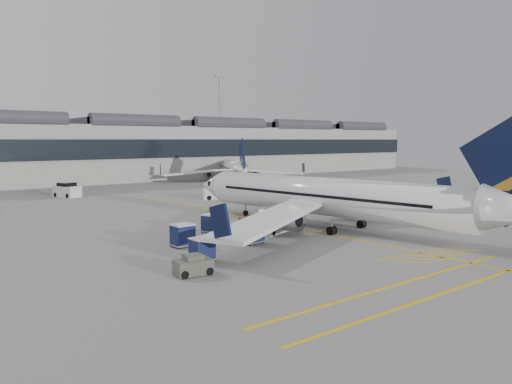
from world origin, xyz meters
TOP-DOWN VIEW (x-y plane):
  - ground at (0.00, 0.00)m, footprint 220.00×220.00m
  - terminal at (0.00, 71.93)m, footprint 200.00×20.45m
  - apron_markings at (10.00, 10.00)m, footprint 0.25×60.00m
  - airliner_main at (12.21, 4.68)m, footprint 33.86×37.20m
  - airliner_far at (36.88, 55.30)m, footprint 26.45×29.18m
  - belt_loader at (6.78, 6.59)m, footprint 4.84×2.84m
  - baggage_cart_a at (2.49, 10.17)m, footprint 1.95×1.81m
  - baggage_cart_b at (-2.53, 6.47)m, footprint 1.71×1.42m
  - baggage_cart_c at (2.37, 4.10)m, footprint 1.90×1.63m
  - baggage_cart_d at (-3.85, 1.52)m, footprint 1.56×1.29m
  - ramp_agent_a at (3.67, 7.45)m, footprint 0.62×0.71m
  - ramp_agent_b at (3.90, 6.88)m, footprint 1.08×1.06m
  - pushback_tug at (-6.07, -0.99)m, footprint 2.41×1.68m
  - safety_cone_nose at (8.30, 19.72)m, footprint 0.39×0.39m
  - safety_cone_engine at (11.14, 7.86)m, footprint 0.40×0.40m
  - service_van_mid at (1.23, 46.15)m, footprint 3.26×4.53m
  - service_van_right at (16.83, 30.54)m, footprint 4.44×3.46m

SIDE VIEW (x-z plane):
  - ground at x=0.00m, z-range 0.00..0.00m
  - apron_markings at x=10.00m, z-range 0.00..0.01m
  - safety_cone_nose at x=8.30m, z-range 0.00..0.54m
  - safety_cone_engine at x=11.14m, z-range 0.00..0.55m
  - pushback_tug at x=-6.07m, z-range -0.07..1.19m
  - belt_loader at x=6.78m, z-range -0.40..1.52m
  - ramp_agent_a at x=3.67m, z-range 0.00..1.65m
  - ramp_agent_b at x=3.90m, z-range 0.00..1.75m
  - baggage_cart_d at x=-3.85m, z-range 0.06..1.70m
  - baggage_cart_a at x=2.49m, z-range 0.06..1.71m
  - service_van_right at x=16.83m, z-range -0.11..1.94m
  - service_van_mid at x=1.23m, z-range -0.11..1.99m
  - baggage_cart_b at x=-2.53m, z-range 0.06..1.84m
  - baggage_cart_c at x=2.37m, z-range 0.07..1.92m
  - airliner_far at x=36.88m, z-range -1.75..6.74m
  - airliner_main at x=12.21m, z-range -2.04..7.87m
  - terminal at x=0.00m, z-range -0.06..12.34m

